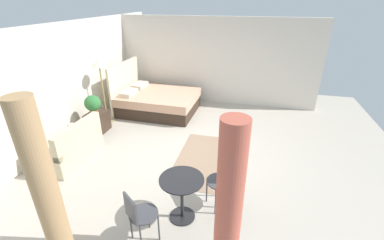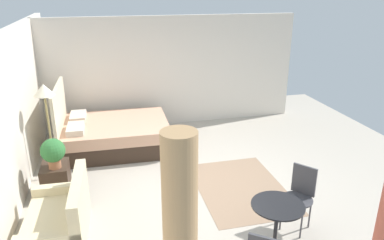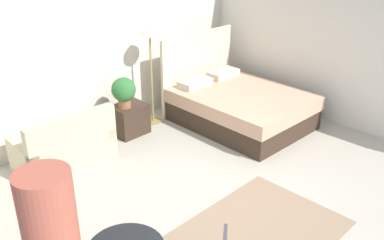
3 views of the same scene
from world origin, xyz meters
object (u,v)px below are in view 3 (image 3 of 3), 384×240
couch (65,148)px  potted_plant (124,91)px  nightstand (130,119)px  bed (238,105)px  floor_lamp (150,40)px

couch → potted_plant: 1.31m
couch → potted_plant: size_ratio=2.68×
nightstand → potted_plant: bearing=-164.5°
couch → potted_plant: (1.19, 0.15, 0.51)m
bed → floor_lamp: bearing=133.5°
nightstand → potted_plant: (-0.10, -0.03, 0.54)m
nightstand → potted_plant: 0.55m
couch → potted_plant: bearing=7.4°
potted_plant → bed: bearing=-29.7°
bed → floor_lamp: floor_lamp is taller
bed → potted_plant: (-1.69, 0.96, 0.46)m
couch → potted_plant: potted_plant is taller
bed → potted_plant: bed is taller
floor_lamp → potted_plant: bearing=-170.8°
bed → nightstand: (-1.59, 0.99, -0.07)m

